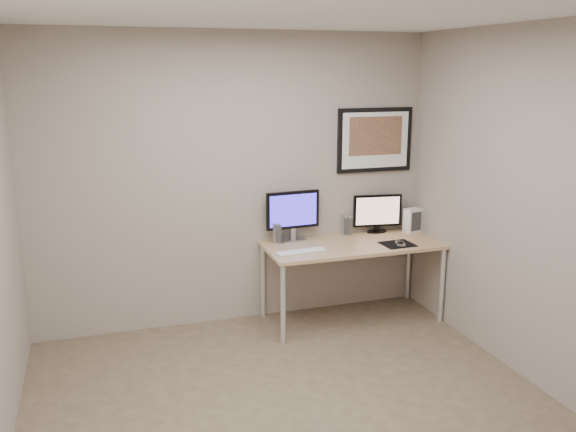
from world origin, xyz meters
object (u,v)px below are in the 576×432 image
object	(u,v)px
framed_art	(375,140)
fan_unit	(412,220)
speaker_left	(277,233)
desk	(352,250)
monitor_large	(293,214)
monitor_tv	(377,212)
keyboard	(301,252)
speaker_right	(346,225)

from	to	relation	value
framed_art	fan_unit	size ratio (longest dim) A/B	3.25
speaker_left	fan_unit	bearing A→B (deg)	-8.79
desk	monitor_large	size ratio (longest dim) A/B	3.14
monitor_tv	speaker_left	bearing A→B (deg)	-168.78
speaker_left	keyboard	world-z (taller)	speaker_left
desk	speaker_right	bearing A→B (deg)	78.69
keyboard	speaker_right	bearing A→B (deg)	28.80
fan_unit	speaker_left	bearing A→B (deg)	167.01
speaker_right	keyboard	world-z (taller)	speaker_right
monitor_large	keyboard	bearing A→B (deg)	-100.59
speaker_right	framed_art	bearing A→B (deg)	21.72
monitor_large	keyboard	world-z (taller)	monitor_large
speaker_left	speaker_right	bearing A→B (deg)	-2.82
monitor_tv	speaker_right	size ratio (longest dim) A/B	2.43
monitor_tv	speaker_left	world-z (taller)	monitor_tv
keyboard	desk	bearing A→B (deg)	7.13
monitor_large	speaker_right	world-z (taller)	monitor_large
keyboard	fan_unit	bearing A→B (deg)	8.90
desk	monitor_tv	size ratio (longest dim) A/B	3.38
desk	framed_art	distance (m)	1.07
framed_art	monitor_large	xyz separation A→B (m)	(-0.84, -0.07, -0.63)
monitor_large	monitor_tv	size ratio (longest dim) A/B	1.08
desk	speaker_left	distance (m)	0.71
framed_art	monitor_tv	size ratio (longest dim) A/B	1.59
monitor_large	monitor_tv	distance (m)	0.87
monitor_tv	fan_unit	distance (m)	0.36
speaker_right	keyboard	xyz separation A→B (m)	(-0.59, -0.40, -0.09)
desk	fan_unit	xyz separation A→B (m)	(0.71, 0.20, 0.18)
framed_art	speaker_left	distance (m)	1.29
framed_art	fan_unit	world-z (taller)	framed_art
framed_art	desk	bearing A→B (deg)	-136.54
monitor_large	fan_unit	size ratio (longest dim) A/B	2.21
monitor_tv	framed_art	bearing A→B (deg)	129.38
speaker_left	keyboard	xyz separation A→B (m)	(0.12, -0.34, -0.09)
monitor_large	speaker_right	bearing A→B (deg)	-0.94
monitor_tv	speaker_right	world-z (taller)	monitor_tv
speaker_right	fan_unit	world-z (taller)	fan_unit
monitor_large	speaker_right	xyz separation A→B (m)	(0.54, 0.03, -0.16)
speaker_right	desk	bearing A→B (deg)	-89.15
framed_art	speaker_right	xyz separation A→B (m)	(-0.29, -0.05, -0.79)
speaker_right	fan_unit	size ratio (longest dim) A/B	0.84
speaker_left	framed_art	bearing A→B (deg)	-1.53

